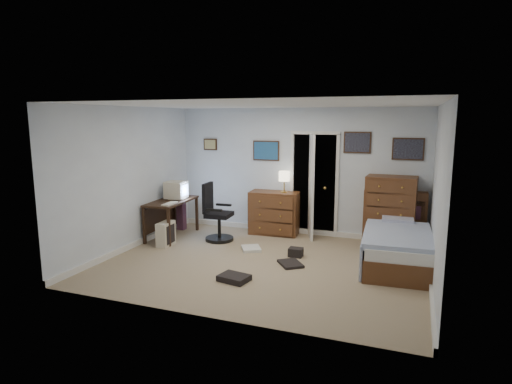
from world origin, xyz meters
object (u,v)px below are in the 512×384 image
office_chair (216,218)px  low_dresser (274,213)px  tall_dresser (390,211)px  computer_desk (168,208)px  bed (396,248)px

office_chair → low_dresser: 1.22m
low_dresser → tall_dresser: 2.23m
computer_desk → office_chair: bearing=1.9°
office_chair → bed: size_ratio=0.57×
office_chair → bed: (3.27, -0.30, -0.13)m
bed → office_chair: bearing=171.8°
computer_desk → office_chair: 1.01m
low_dresser → bed: size_ratio=0.50×
tall_dresser → bed: size_ratio=0.66×
office_chair → tall_dresser: 3.21m
computer_desk → tall_dresser: bearing=9.2°
computer_desk → office_chair: size_ratio=1.18×
low_dresser → tall_dresser: tall_dresser is taller
office_chair → tall_dresser: tall_dresser is taller
office_chair → bed: office_chair is taller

